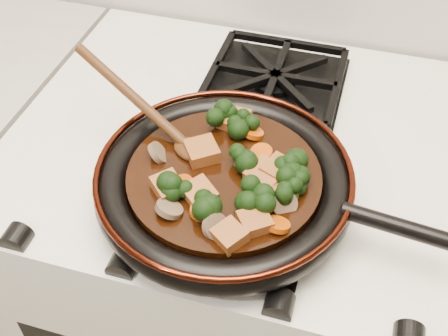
# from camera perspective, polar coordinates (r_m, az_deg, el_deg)

# --- Properties ---
(stove) EXTENTS (0.76, 0.60, 0.90)m
(stove) POSITION_cam_1_polar(r_m,az_deg,el_deg) (1.23, 2.30, -12.71)
(stove) COLOR white
(stove) RESTS_ON ground
(burner_grate_front) EXTENTS (0.23, 0.23, 0.03)m
(burner_grate_front) POSITION_cam_1_polar(r_m,az_deg,el_deg) (0.77, 0.63, -3.02)
(burner_grate_front) COLOR black
(burner_grate_front) RESTS_ON stove
(burner_grate_back) EXTENTS (0.23, 0.23, 0.03)m
(burner_grate_back) POSITION_cam_1_polar(r_m,az_deg,el_deg) (0.97, 5.21, 8.92)
(burner_grate_back) COLOR black
(burner_grate_back) RESTS_ON stove
(skillet) EXTENTS (0.47, 0.35, 0.05)m
(skillet) POSITION_cam_1_polar(r_m,az_deg,el_deg) (0.75, 0.15, -1.44)
(skillet) COLOR black
(skillet) RESTS_ON burner_grate_front
(braising_sauce) EXTENTS (0.26, 0.26, 0.02)m
(braising_sauce) POSITION_cam_1_polar(r_m,az_deg,el_deg) (0.75, -0.00, -1.13)
(braising_sauce) COLOR black
(braising_sauce) RESTS_ON skillet
(tofu_cube_0) EXTENTS (0.06, 0.06, 0.02)m
(tofu_cube_0) POSITION_cam_1_polar(r_m,az_deg,el_deg) (0.76, -2.25, 1.64)
(tofu_cube_0) COLOR brown
(tofu_cube_0) RESTS_ON braising_sauce
(tofu_cube_1) EXTENTS (0.05, 0.05, 0.02)m
(tofu_cube_1) POSITION_cam_1_polar(r_m,az_deg,el_deg) (0.71, 5.52, -2.20)
(tofu_cube_1) COLOR brown
(tofu_cube_1) RESTS_ON braising_sauce
(tofu_cube_2) EXTENTS (0.06, 0.06, 0.03)m
(tofu_cube_2) POSITION_cam_1_polar(r_m,az_deg,el_deg) (0.73, 5.81, -0.59)
(tofu_cube_2) COLOR brown
(tofu_cube_2) RESTS_ON braising_sauce
(tofu_cube_3) EXTENTS (0.05, 0.05, 0.03)m
(tofu_cube_3) POSITION_cam_1_polar(r_m,az_deg,el_deg) (0.72, -5.76, -1.94)
(tofu_cube_3) COLOR brown
(tofu_cube_3) RESTS_ON braising_sauce
(tofu_cube_4) EXTENTS (0.05, 0.05, 0.02)m
(tofu_cube_4) POSITION_cam_1_polar(r_m,az_deg,el_deg) (0.68, 3.11, -5.55)
(tofu_cube_4) COLOR brown
(tofu_cube_4) RESTS_ON braising_sauce
(tofu_cube_5) EXTENTS (0.05, 0.05, 0.03)m
(tofu_cube_5) POSITION_cam_1_polar(r_m,az_deg,el_deg) (0.81, 1.10, 4.82)
(tofu_cube_5) COLOR brown
(tofu_cube_5) RESTS_ON braising_sauce
(tofu_cube_6) EXTENTS (0.05, 0.05, 0.03)m
(tofu_cube_6) POSITION_cam_1_polar(r_m,az_deg,el_deg) (0.70, -2.49, -2.71)
(tofu_cube_6) COLOR brown
(tofu_cube_6) RESTS_ON braising_sauce
(tofu_cube_7) EXTENTS (0.06, 0.06, 0.03)m
(tofu_cube_7) POSITION_cam_1_polar(r_m,az_deg,el_deg) (0.73, 4.23, -0.87)
(tofu_cube_7) COLOR brown
(tofu_cube_7) RESTS_ON braising_sauce
(tofu_cube_8) EXTENTS (0.05, 0.05, 0.02)m
(tofu_cube_8) POSITION_cam_1_polar(r_m,az_deg,el_deg) (0.66, 0.58, -6.89)
(tofu_cube_8) COLOR brown
(tofu_cube_8) RESTS_ON braising_sauce
(broccoli_floret_0) EXTENTS (0.08, 0.08, 0.06)m
(broccoli_floret_0) POSITION_cam_1_polar(r_m,az_deg,el_deg) (0.79, 1.99, 4.14)
(broccoli_floret_0) COLOR black
(broccoli_floret_0) RESTS_ON braising_sauce
(broccoli_floret_1) EXTENTS (0.07, 0.08, 0.06)m
(broccoli_floret_1) POSITION_cam_1_polar(r_m,az_deg,el_deg) (0.71, 7.13, -2.64)
(broccoli_floret_1) COLOR black
(broccoli_floret_1) RESTS_ON braising_sauce
(broccoli_floret_2) EXTENTS (0.08, 0.08, 0.07)m
(broccoli_floret_2) POSITION_cam_1_polar(r_m,az_deg,el_deg) (0.69, -2.02, -4.23)
(broccoli_floret_2) COLOR black
(broccoli_floret_2) RESTS_ON braising_sauce
(broccoli_floret_3) EXTENTS (0.07, 0.07, 0.08)m
(broccoli_floret_3) POSITION_cam_1_polar(r_m,az_deg,el_deg) (0.80, -0.22, 5.01)
(broccoli_floret_3) COLOR black
(broccoli_floret_3) RESTS_ON braising_sauce
(broccoli_floret_4) EXTENTS (0.08, 0.08, 0.06)m
(broccoli_floret_4) POSITION_cam_1_polar(r_m,az_deg,el_deg) (0.72, 6.91, -1.13)
(broccoli_floret_4) COLOR black
(broccoli_floret_4) RESTS_ON braising_sauce
(broccoli_floret_5) EXTENTS (0.09, 0.09, 0.06)m
(broccoli_floret_5) POSITION_cam_1_polar(r_m,az_deg,el_deg) (0.71, -5.02, -2.31)
(broccoli_floret_5) COLOR black
(broccoli_floret_5) RESTS_ON braising_sauce
(broccoli_floret_6) EXTENTS (0.09, 0.08, 0.07)m
(broccoli_floret_6) POSITION_cam_1_polar(r_m,az_deg,el_deg) (0.74, 1.53, 0.89)
(broccoli_floret_6) COLOR black
(broccoli_floret_6) RESTS_ON braising_sauce
(broccoli_floret_7) EXTENTS (0.09, 0.09, 0.07)m
(broccoli_floret_7) POSITION_cam_1_polar(r_m,az_deg,el_deg) (0.70, 3.44, -3.13)
(broccoli_floret_7) COLOR black
(broccoli_floret_7) RESTS_ON braising_sauce
(broccoli_floret_8) EXTENTS (0.09, 0.09, 0.06)m
(broccoli_floret_8) POSITION_cam_1_polar(r_m,az_deg,el_deg) (0.74, 6.18, 0.06)
(broccoli_floret_8) COLOR black
(broccoli_floret_8) RESTS_ON braising_sauce
(carrot_coin_0) EXTENTS (0.03, 0.03, 0.01)m
(carrot_coin_0) POSITION_cam_1_polar(r_m,az_deg,el_deg) (0.76, 3.82, 1.55)
(carrot_coin_0) COLOR #AF4104
(carrot_coin_0) RESTS_ON braising_sauce
(carrot_coin_1) EXTENTS (0.03, 0.03, 0.02)m
(carrot_coin_1) POSITION_cam_1_polar(r_m,az_deg,el_deg) (0.72, -4.20, -1.80)
(carrot_coin_1) COLOR #AF4104
(carrot_coin_1) RESTS_ON braising_sauce
(carrot_coin_2) EXTENTS (0.03, 0.03, 0.02)m
(carrot_coin_2) POSITION_cam_1_polar(r_m,az_deg,el_deg) (0.79, 2.91, 3.64)
(carrot_coin_2) COLOR #AF4104
(carrot_coin_2) RESTS_ON braising_sauce
(carrot_coin_3) EXTENTS (0.03, 0.03, 0.02)m
(carrot_coin_3) POSITION_cam_1_polar(r_m,az_deg,el_deg) (0.68, 5.45, -5.74)
(carrot_coin_3) COLOR #AF4104
(carrot_coin_3) RESTS_ON braising_sauce
(carrot_coin_4) EXTENTS (0.03, 0.03, 0.01)m
(carrot_coin_4) POSITION_cam_1_polar(r_m,az_deg,el_deg) (0.69, -2.32, -4.39)
(carrot_coin_4) COLOR #AF4104
(carrot_coin_4) RESTS_ON braising_sauce
(mushroom_slice_0) EXTENTS (0.04, 0.04, 0.03)m
(mushroom_slice_0) POSITION_cam_1_polar(r_m,az_deg,el_deg) (0.67, -0.90, -5.96)
(mushroom_slice_0) COLOR brown
(mushroom_slice_0) RESTS_ON braising_sauce
(mushroom_slice_1) EXTENTS (0.04, 0.04, 0.03)m
(mushroom_slice_1) POSITION_cam_1_polar(r_m,az_deg,el_deg) (0.70, 6.15, -3.61)
(mushroom_slice_1) COLOR brown
(mushroom_slice_1) RESTS_ON braising_sauce
(mushroom_slice_2) EXTENTS (0.04, 0.04, 0.03)m
(mushroom_slice_2) POSITION_cam_1_polar(r_m,az_deg,el_deg) (0.76, -6.68, 1.53)
(mushroom_slice_2) COLOR brown
(mushroom_slice_2) RESTS_ON braising_sauce
(mushroom_slice_3) EXTENTS (0.05, 0.05, 0.02)m
(mushroom_slice_3) POSITION_cam_1_polar(r_m,az_deg,el_deg) (0.69, -5.60, -4.14)
(mushroom_slice_3) COLOR brown
(mushroom_slice_3) RESTS_ON braising_sauce
(wooden_spoon) EXTENTS (0.14, 0.08, 0.23)m
(wooden_spoon) POSITION_cam_1_polar(r_m,az_deg,el_deg) (0.79, -6.65, 4.88)
(wooden_spoon) COLOR #42230E
(wooden_spoon) RESTS_ON braising_sauce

